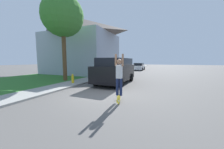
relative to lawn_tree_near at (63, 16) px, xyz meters
The scene contains 10 objects.
ground_plane 8.23m from the lawn_tree_near, 29.29° to the right, with size 120.00×120.00×0.00m, color #54514F.
lawn 7.09m from the lawn_tree_near, 132.50° to the left, with size 10.00×80.00×0.08m.
sidewalk 6.66m from the lawn_tree_near, 63.54° to the left, with size 1.80×80.00×0.10m.
house 7.31m from the lawn_tree_near, 113.83° to the left, with size 9.94×8.08×7.81m.
lawn_tree_near is the anchor object (origin of this frame).
suv_parked 6.61m from the lawn_tree_near, ahead, with size 2.17×5.08×2.08m.
car_down_street 17.56m from the lawn_tree_near, 77.11° to the left, with size 1.98×4.34×1.43m.
skateboarder 8.69m from the lawn_tree_near, 29.18° to the right, with size 0.41×0.22×1.86m.
skateboard 9.30m from the lawn_tree_near, 29.25° to the right, with size 0.37×0.75×0.40m.
fire_hydrant 5.61m from the lawn_tree_near, 29.68° to the right, with size 0.20×0.20×0.71m.
Camera 1 is at (3.16, -5.98, 1.86)m, focal length 20.00 mm.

